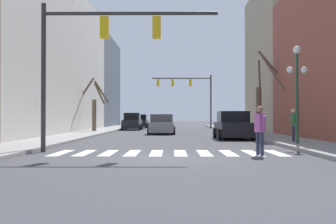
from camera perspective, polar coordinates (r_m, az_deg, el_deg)
name	(u,v)px	position (r m, az deg, el deg)	size (l,w,h in m)	color
ground_plane	(168,158)	(13.03, -0.01, -6.70)	(240.00, 240.00, 0.00)	#424247
building_row_left	(46,65)	(36.32, -17.23, 6.53)	(6.00, 54.04, 12.53)	tan
crosswalk_stripes	(168,153)	(14.84, 0.05, -5.96)	(8.55, 2.60, 0.01)	white
traffic_signal_near	(96,43)	(15.67, -10.42, 9.75)	(6.84, 0.28, 5.77)	#2D2D2D
traffic_signal_far	(189,89)	(47.09, 3.07, 3.42)	(7.11, 0.28, 6.40)	#2D2D2D
street_lamp_right_corner	(297,75)	(18.85, 18.22, 5.18)	(0.95, 0.36, 4.44)	#1E4C2D
car_parked_left_near	(132,122)	(41.49, -5.19, -1.46)	(1.97, 4.64, 1.79)	black
car_parked_left_far	(233,126)	(24.55, 9.39, -2.03)	(2.13, 4.19, 1.71)	black
car_parked_right_mid	(162,125)	(31.38, -0.91, -1.86)	(2.14, 4.37, 1.57)	gray
car_driving_away_lane	(140,122)	(49.76, -4.14, -1.39)	(2.15, 4.42, 1.67)	black
pedestrian_waiting_at_curb	(260,126)	(14.22, 13.19, -2.04)	(0.33, 0.74, 1.74)	#282D47
pedestrian_on_left_sidewalk	(293,122)	(20.32, 17.74, -1.41)	(0.27, 0.70, 1.61)	#282D47
street_tree_right_far	(94,106)	(35.69, -10.64, 0.93)	(2.92, 1.72, 4.76)	brown
street_tree_left_far	(262,98)	(29.58, 13.55, 1.97)	(2.69, 3.40, 6.10)	brown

